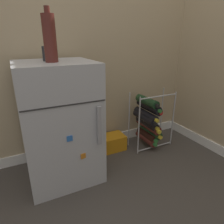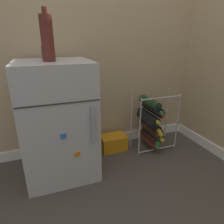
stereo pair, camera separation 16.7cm
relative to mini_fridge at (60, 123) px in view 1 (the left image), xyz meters
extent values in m
plane|color=#423D38|center=(0.35, -0.31, -0.44)|extent=(14.00, 14.00, 0.00)
cube|color=tan|center=(0.35, 0.33, 0.81)|extent=(7.04, 0.06, 2.50)
cube|color=white|center=(0.35, 0.29, -0.39)|extent=(7.04, 0.01, 0.09)
cube|color=#B7BABF|center=(0.00, 0.00, 0.00)|extent=(0.52, 0.50, 0.88)
cube|color=#2D2D2D|center=(0.00, -0.25, 0.21)|extent=(0.51, 0.00, 0.01)
cube|color=#9E9EA3|center=(0.20, -0.27, 0.04)|extent=(0.02, 0.02, 0.27)
cube|color=blue|center=(0.00, -0.25, -0.01)|extent=(0.04, 0.01, 0.04)
cube|color=orange|center=(0.09, -0.25, -0.16)|extent=(0.04, 0.01, 0.04)
cylinder|color=#B2B2B7|center=(0.69, -0.01, -0.16)|extent=(0.01, 0.01, 0.55)
cylinder|color=#B2B2B7|center=(1.08, -0.01, -0.16)|extent=(0.01, 0.01, 0.55)
cylinder|color=#B2B2B7|center=(0.69, 0.16, -0.16)|extent=(0.01, 0.01, 0.55)
cylinder|color=#B2B2B7|center=(1.08, 0.16, -0.16)|extent=(0.01, 0.01, 0.55)
cylinder|color=#B2B2B7|center=(0.89, -0.01, -0.42)|extent=(0.40, 0.01, 0.01)
cylinder|color=#B2B2B7|center=(0.89, -0.01, 0.09)|extent=(0.40, 0.01, 0.01)
cylinder|color=#56231E|center=(0.84, 0.07, -0.36)|extent=(0.08, 0.27, 0.08)
cylinder|color=#2D7033|center=(0.84, -0.07, -0.36)|extent=(0.04, 0.02, 0.04)
cylinder|color=black|center=(0.85, 0.07, -0.32)|extent=(0.08, 0.26, 0.08)
cylinder|color=#2D7033|center=(0.85, -0.07, -0.32)|extent=(0.04, 0.02, 0.04)
cylinder|color=#19381E|center=(0.88, 0.07, -0.28)|extent=(0.07, 0.30, 0.07)
cylinder|color=gold|center=(0.88, -0.09, -0.28)|extent=(0.04, 0.02, 0.04)
cylinder|color=#56231E|center=(0.86, 0.07, -0.22)|extent=(0.08, 0.31, 0.08)
cylinder|color=gold|center=(0.86, -0.09, -0.22)|extent=(0.04, 0.02, 0.04)
cylinder|color=black|center=(0.84, 0.07, -0.19)|extent=(0.07, 0.29, 0.07)
cylinder|color=gold|center=(0.84, -0.08, -0.19)|extent=(0.04, 0.02, 0.04)
cylinder|color=black|center=(0.81, 0.07, -0.13)|extent=(0.07, 0.30, 0.07)
cylinder|color=black|center=(0.81, -0.09, -0.13)|extent=(0.03, 0.02, 0.03)
cylinder|color=black|center=(0.82, 0.07, -0.10)|extent=(0.07, 0.31, 0.07)
cylinder|color=gold|center=(0.82, -0.09, -0.10)|extent=(0.03, 0.02, 0.03)
cylinder|color=black|center=(0.87, 0.07, -0.04)|extent=(0.07, 0.28, 0.07)
cylinder|color=red|center=(0.87, -0.08, -0.04)|extent=(0.03, 0.02, 0.03)
cylinder|color=black|center=(0.84, 0.07, -0.02)|extent=(0.07, 0.30, 0.07)
cylinder|color=#2D7033|center=(0.84, -0.09, -0.02)|extent=(0.03, 0.02, 0.03)
cylinder|color=#19381E|center=(0.82, 0.07, 0.03)|extent=(0.07, 0.28, 0.07)
cylinder|color=black|center=(0.82, -0.08, 0.03)|extent=(0.04, 0.02, 0.04)
cube|color=orange|center=(0.50, 0.17, -0.37)|extent=(0.24, 0.17, 0.14)
cylinder|color=#28282D|center=(-0.03, 0.04, 0.48)|extent=(0.07, 0.07, 0.09)
cylinder|color=#56231E|center=(-0.02, -0.05, 0.58)|extent=(0.08, 0.08, 0.28)
cylinder|color=#56231E|center=(-0.02, -0.05, 0.74)|extent=(0.03, 0.03, 0.04)
camera|label=1|loc=(-0.25, -1.37, 0.58)|focal=32.00mm
camera|label=2|loc=(-0.10, -1.43, 0.58)|focal=32.00mm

